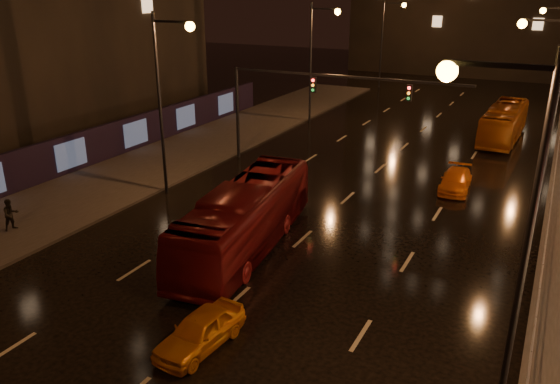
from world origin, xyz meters
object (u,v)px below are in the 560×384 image
Objects in this scene: bus_red at (246,217)px; pedestrian_b at (11,215)px; taxi_near at (200,331)px; taxi_far at (456,181)px; bus_curb at (504,122)px.

bus_red is 11.53m from pedestrian_b.
taxi_near is 19.68m from taxi_far.
bus_curb is 13.28m from taxi_far.
bus_curb is at bearing 85.20° from taxi_near.
pedestrian_b is at bearing -142.18° from taxi_far.
pedestrian_b reaches higher than taxi_far.
taxi_near is 0.90× the size of taxi_far.
bus_red is at bearing -105.67° from bus_curb.
pedestrian_b is (-13.28, 3.27, 0.32)m from taxi_near.
bus_red reaches higher than taxi_far.
bus_red is 2.77× the size of taxi_far.
taxi_far is (-1.11, -13.21, -0.80)m from bus_curb.
bus_red is 1.11× the size of bus_curb.
bus_curb is 6.35× the size of pedestrian_b.
bus_red reaches higher than bus_curb.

